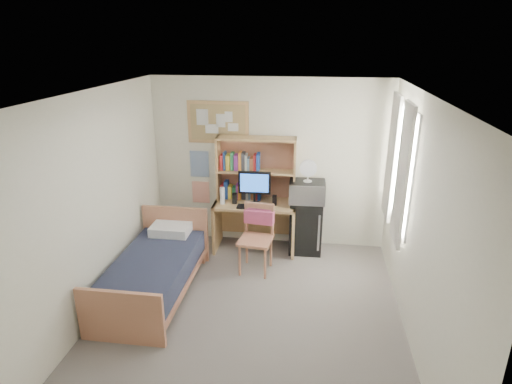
# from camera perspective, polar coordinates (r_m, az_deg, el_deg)

# --- Properties ---
(floor) EXTENTS (3.60, 4.20, 0.02)m
(floor) POSITION_cam_1_polar(r_m,az_deg,el_deg) (5.28, -1.02, -16.56)
(floor) COLOR gray
(floor) RESTS_ON ground
(ceiling) EXTENTS (3.60, 4.20, 0.02)m
(ceiling) POSITION_cam_1_polar(r_m,az_deg,el_deg) (4.27, -1.24, 12.79)
(ceiling) COLOR silver
(ceiling) RESTS_ON wall_back
(wall_back) EXTENTS (3.60, 0.04, 2.60)m
(wall_back) POSITION_cam_1_polar(r_m,az_deg,el_deg) (6.58, 1.76, 3.82)
(wall_back) COLOR white
(wall_back) RESTS_ON floor
(wall_front) EXTENTS (3.60, 0.04, 2.60)m
(wall_front) POSITION_cam_1_polar(r_m,az_deg,el_deg) (2.86, -8.18, -20.20)
(wall_front) COLOR white
(wall_front) RESTS_ON floor
(wall_left) EXTENTS (0.04, 4.20, 2.60)m
(wall_left) POSITION_cam_1_polar(r_m,az_deg,el_deg) (5.20, -21.12, -2.09)
(wall_left) COLOR white
(wall_left) RESTS_ON floor
(wall_right) EXTENTS (0.04, 4.20, 2.60)m
(wall_right) POSITION_cam_1_polar(r_m,az_deg,el_deg) (4.71, 21.13, -4.40)
(wall_right) COLOR white
(wall_right) RESTS_ON floor
(window_unit) EXTENTS (0.10, 1.40, 1.70)m
(window_unit) POSITION_cam_1_polar(r_m,az_deg,el_deg) (5.70, 18.53, 3.33)
(window_unit) COLOR white
(window_unit) RESTS_ON wall_right
(curtain_left) EXTENTS (0.04, 0.55, 1.70)m
(curtain_left) POSITION_cam_1_polar(r_m,az_deg,el_deg) (5.32, 18.92, 2.11)
(curtain_left) COLOR silver
(curtain_left) RESTS_ON wall_right
(curtain_right) EXTENTS (0.04, 0.55, 1.70)m
(curtain_right) POSITION_cam_1_polar(r_m,az_deg,el_deg) (6.08, 17.63, 4.42)
(curtain_right) COLOR silver
(curtain_right) RESTS_ON wall_right
(bulletin_board) EXTENTS (0.94, 0.03, 0.64)m
(bulletin_board) POSITION_cam_1_polar(r_m,az_deg,el_deg) (6.55, -5.09, 9.24)
(bulletin_board) COLOR tan
(bulletin_board) RESTS_ON wall_back
(poster_wave) EXTENTS (0.30, 0.01, 0.42)m
(poster_wave) POSITION_cam_1_polar(r_m,az_deg,el_deg) (6.79, -7.54, 3.72)
(poster_wave) COLOR #265098
(poster_wave) RESTS_ON wall_back
(poster_japan) EXTENTS (0.28, 0.01, 0.36)m
(poster_japan) POSITION_cam_1_polar(r_m,az_deg,el_deg) (6.94, -7.37, -0.01)
(poster_japan) COLOR #EA4C29
(poster_japan) RESTS_ON wall_back
(desk) EXTENTS (1.25, 0.64, 0.77)m
(desk) POSITION_cam_1_polar(r_m,az_deg,el_deg) (6.62, -0.13, -4.54)
(desk) COLOR tan
(desk) RESTS_ON floor
(desk_chair) EXTENTS (0.54, 0.54, 0.97)m
(desk_chair) POSITION_cam_1_polar(r_m,az_deg,el_deg) (5.96, -0.06, -6.38)
(desk_chair) COLOR tan
(desk_chair) RESTS_ON floor
(mini_fridge) EXTENTS (0.50, 0.50, 0.82)m
(mini_fridge) POSITION_cam_1_polar(r_m,az_deg,el_deg) (6.61, 6.64, -4.46)
(mini_fridge) COLOR black
(mini_fridge) RESTS_ON floor
(bed) EXTENTS (0.93, 1.85, 0.51)m
(bed) POSITION_cam_1_polar(r_m,az_deg,el_deg) (5.71, -13.53, -10.93)
(bed) COLOR #1C2033
(bed) RESTS_ON floor
(hutch) EXTENTS (1.19, 0.33, 0.97)m
(hutch) POSITION_cam_1_polar(r_m,az_deg,el_deg) (6.45, 0.02, 3.07)
(hutch) COLOR tan
(hutch) RESTS_ON desk
(monitor) EXTENTS (0.48, 0.05, 0.51)m
(monitor) POSITION_cam_1_polar(r_m,az_deg,el_deg) (6.32, -0.20, 0.51)
(monitor) COLOR black
(monitor) RESTS_ON desk
(keyboard) EXTENTS (0.49, 0.16, 0.02)m
(keyboard) POSITION_cam_1_polar(r_m,az_deg,el_deg) (6.28, -0.35, -2.00)
(keyboard) COLOR black
(keyboard) RESTS_ON desk
(speaker_left) EXTENTS (0.07, 0.07, 0.16)m
(speaker_left) POSITION_cam_1_polar(r_m,az_deg,el_deg) (6.42, -2.86, -0.85)
(speaker_left) COLOR black
(speaker_left) RESTS_ON desk
(speaker_right) EXTENTS (0.06, 0.06, 0.15)m
(speaker_right) POSITION_cam_1_polar(r_m,az_deg,el_deg) (6.36, 2.49, -1.10)
(speaker_right) COLOR black
(speaker_right) RESTS_ON desk
(water_bottle) EXTENTS (0.08, 0.08, 0.26)m
(water_bottle) POSITION_cam_1_polar(r_m,az_deg,el_deg) (6.40, -4.51, -0.50)
(water_bottle) COLOR white
(water_bottle) RESTS_ON desk
(hoodie) EXTENTS (0.43, 0.17, 0.20)m
(hoodie) POSITION_cam_1_polar(r_m,az_deg,el_deg) (6.03, 0.42, -3.28)
(hoodie) COLOR #D24F79
(hoodie) RESTS_ON desk_chair
(microwave) EXTENTS (0.53, 0.41, 0.30)m
(microwave) POSITION_cam_1_polar(r_m,az_deg,el_deg) (6.38, 6.83, 0.09)
(microwave) COLOR #B7B7BB
(microwave) RESTS_ON mini_fridge
(desk_fan) EXTENTS (0.25, 0.25, 0.31)m
(desk_fan) POSITION_cam_1_polar(r_m,az_deg,el_deg) (6.28, 6.95, 2.72)
(desk_fan) COLOR white
(desk_fan) RESTS_ON microwave
(pillow) EXTENTS (0.54, 0.38, 0.13)m
(pillow) POSITION_cam_1_polar(r_m,az_deg,el_deg) (6.18, -11.30, -4.90)
(pillow) COLOR white
(pillow) RESTS_ON bed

